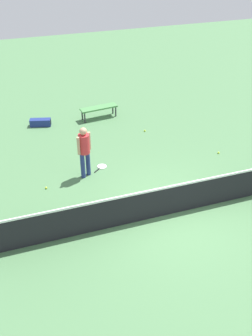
{
  "coord_description": "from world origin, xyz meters",
  "views": [
    {
      "loc": [
        3.84,
        7.36,
        6.9
      ],
      "look_at": [
        0.9,
        -1.29,
        0.9
      ],
      "focal_mm": 41.14,
      "sensor_mm": 36.0,
      "label": 1
    }
  ],
  "objects": [
    {
      "name": "ground_plane",
      "position": [
        0.0,
        0.0,
        0.0
      ],
      "size": [
        40.0,
        40.0,
        0.0
      ],
      "primitive_type": "plane",
      "color": "#4C7A4C"
    },
    {
      "name": "court_net",
      "position": [
        0.0,
        0.0,
        0.5
      ],
      "size": [
        10.09,
        0.09,
        1.07
      ],
      "color": "#4C4C51",
      "rests_on": "ground_plane"
    },
    {
      "name": "player_near_side",
      "position": [
        1.8,
        -2.57,
        1.01
      ],
      "size": [
        0.5,
        0.46,
        1.7
      ],
      "color": "navy",
      "rests_on": "ground_plane"
    },
    {
      "name": "tennis_racket_near_player",
      "position": [
        1.2,
        -2.9,
        0.01
      ],
      "size": [
        0.56,
        0.51,
        0.03
      ],
      "color": "white",
      "rests_on": "ground_plane"
    },
    {
      "name": "tennis_ball_near_player",
      "position": [
        1.41,
        -0.79,
        0.03
      ],
      "size": [
        0.07,
        0.07,
        0.07
      ],
      "primitive_type": "sphere",
      "color": "#C6E033",
      "rests_on": "ground_plane"
    },
    {
      "name": "tennis_ball_by_net",
      "position": [
        -2.88,
        -2.42,
        0.03
      ],
      "size": [
        0.07,
        0.07,
        0.07
      ],
      "primitive_type": "sphere",
      "color": "#C6E033",
      "rests_on": "ground_plane"
    },
    {
      "name": "tennis_ball_midcourt",
      "position": [
        3.11,
        -2.28,
        0.03
      ],
      "size": [
        0.07,
        0.07,
        0.07
      ],
      "primitive_type": "sphere",
      "color": "#C6E033",
      "rests_on": "ground_plane"
    },
    {
      "name": "tennis_ball_baseline",
      "position": [
        -1.04,
        -4.76,
        0.03
      ],
      "size": [
        0.07,
        0.07,
        0.07
      ],
      "primitive_type": "sphere",
      "color": "#C6E033",
      "rests_on": "ground_plane"
    },
    {
      "name": "courtside_bench",
      "position": [
        0.29,
        -6.47,
        0.42
      ],
      "size": [
        1.54,
        0.56,
        0.48
      ],
      "color": "#4C8C4C",
      "rests_on": "ground_plane"
    },
    {
      "name": "equipment_bag",
      "position": [
        2.61,
        -6.52,
        0.14
      ],
      "size": [
        0.85,
        0.48,
        0.28
      ],
      "color": "navy",
      "rests_on": "ground_plane"
    }
  ]
}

